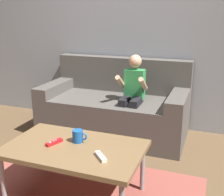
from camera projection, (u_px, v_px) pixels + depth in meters
name	position (u px, v px, depth m)	size (l,w,h in m)	color
wall_back	(129.00, 23.00, 3.42)	(4.45, 0.05, 2.50)	#999EA8
couch	(115.00, 108.00, 3.34)	(1.63, 0.80, 0.85)	#56514C
person_seated_on_couch	(132.00, 93.00, 3.03)	(0.29, 0.36, 0.94)	black
coffee_table	(74.00, 151.00, 2.12)	(1.01, 0.62, 0.42)	brown
area_rug	(76.00, 196.00, 2.23)	(1.88, 1.21, 0.01)	#9E4C42
game_remote_red_near_edge	(54.00, 142.00, 2.15)	(0.08, 0.14, 0.03)	red
game_remote_white_center	(101.00, 156.00, 1.94)	(0.12, 0.13, 0.03)	white
coffee_mug	(78.00, 136.00, 2.18)	(0.12, 0.08, 0.10)	#1959B2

